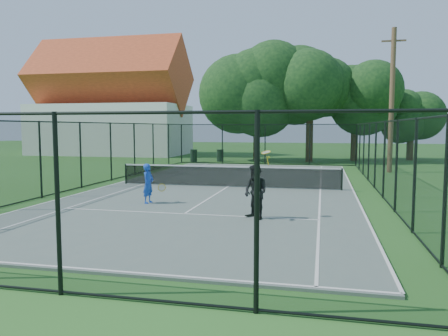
% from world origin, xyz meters
% --- Properties ---
extents(ground, '(120.00, 120.00, 0.00)m').
position_xyz_m(ground, '(0.00, 0.00, 0.00)').
color(ground, '#29571D').
extents(tennis_court, '(11.00, 24.00, 0.06)m').
position_xyz_m(tennis_court, '(0.00, 0.00, 0.03)').
color(tennis_court, slate).
rests_on(tennis_court, ground).
extents(tennis_net, '(10.08, 0.08, 0.95)m').
position_xyz_m(tennis_net, '(0.00, 0.00, 0.58)').
color(tennis_net, black).
rests_on(tennis_net, tennis_court).
extents(fence, '(13.10, 26.10, 3.00)m').
position_xyz_m(fence, '(0.00, 0.00, 1.50)').
color(fence, black).
rests_on(fence, ground).
extents(tree_near_left, '(6.81, 6.81, 8.88)m').
position_xyz_m(tree_near_left, '(-1.24, 17.10, 5.46)').
color(tree_near_left, '#332114').
rests_on(tree_near_left, ground).
extents(tree_near_mid, '(6.35, 6.35, 8.30)m').
position_xyz_m(tree_near_mid, '(3.13, 16.06, 5.11)').
color(tree_near_mid, '#332114').
rests_on(tree_near_mid, ground).
extents(tree_near_right, '(5.61, 5.61, 7.74)m').
position_xyz_m(tree_near_right, '(6.69, 18.04, 4.91)').
color(tree_near_right, '#332114').
rests_on(tree_near_right, ground).
extents(tree_far_right, '(4.17, 4.17, 5.52)m').
position_xyz_m(tree_far_right, '(11.35, 20.07, 3.41)').
color(tree_far_right, '#332114').
rests_on(tree_far_right, ground).
extents(building, '(15.30, 8.15, 11.87)m').
position_xyz_m(building, '(-17.00, 22.00, 4.93)').
color(building, silver).
rests_on(building, ground).
extents(trash_bin_left, '(0.58, 0.58, 1.01)m').
position_xyz_m(trash_bin_left, '(-5.80, 13.91, 0.51)').
color(trash_bin_left, black).
rests_on(trash_bin_left, ground).
extents(trash_bin_right, '(0.58, 0.58, 0.97)m').
position_xyz_m(trash_bin_right, '(-3.89, 15.00, 0.49)').
color(trash_bin_right, black).
rests_on(trash_bin_right, ground).
extents(utility_pole, '(1.40, 0.30, 8.68)m').
position_xyz_m(utility_pole, '(8.19, 9.00, 4.40)').
color(utility_pole, '#4C3823').
rests_on(utility_pole, ground).
extents(player_blue, '(0.79, 0.56, 1.41)m').
position_xyz_m(player_blue, '(-1.85, -4.80, 0.76)').
color(player_blue, blue).
rests_on(player_blue, tennis_court).
extents(player_black, '(0.99, 0.96, 2.02)m').
position_xyz_m(player_black, '(2.28, -6.64, 0.87)').
color(player_black, black).
rests_on(player_black, tennis_court).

